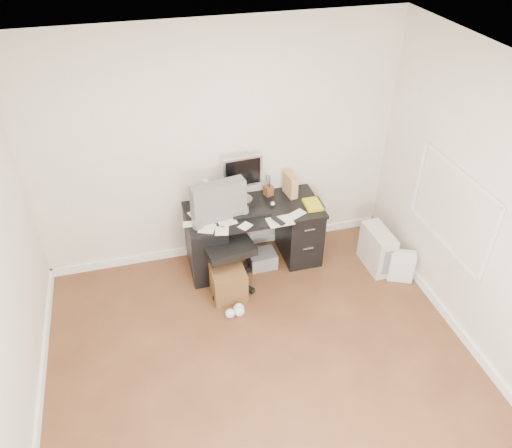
{
  "coord_description": "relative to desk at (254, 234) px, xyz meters",
  "views": [
    {
      "loc": [
        -0.85,
        -2.73,
        3.83
      ],
      "look_at": [
        0.21,
        1.2,
        0.88
      ],
      "focal_mm": 35.0,
      "sensor_mm": 36.0,
      "label": 1
    }
  ],
  "objects": [
    {
      "name": "ground",
      "position": [
        -0.3,
        -1.65,
        -0.4
      ],
      "size": [
        4.0,
        4.0,
        0.0
      ],
      "primitive_type": "plane",
      "color": "#4B2818",
      "rests_on": "ground"
    },
    {
      "name": "room_shell",
      "position": [
        -0.27,
        -1.62,
        1.26
      ],
      "size": [
        4.02,
        4.02,
        2.71
      ],
      "color": "beige",
      "rests_on": "ground"
    },
    {
      "name": "desk",
      "position": [
        0.0,
        0.0,
        0.0
      ],
      "size": [
        1.5,
        0.7,
        0.75
      ],
      "color": "black",
      "rests_on": "ground"
    },
    {
      "name": "loose_papers",
      "position": [
        -0.2,
        -0.05,
        0.35
      ],
      "size": [
        1.1,
        0.6,
        0.0
      ],
      "primitive_type": null,
      "color": "silver",
      "rests_on": "desk"
    },
    {
      "name": "lcd_monitor",
      "position": [
        -0.07,
        0.2,
        0.63
      ],
      "size": [
        0.46,
        0.28,
        0.56
      ],
      "primitive_type": null,
      "rotation": [
        0.0,
        0.0,
        0.07
      ],
      "color": "silver",
      "rests_on": "desk"
    },
    {
      "name": "keyboard",
      "position": [
        -0.05,
        -0.09,
        0.36
      ],
      "size": [
        0.42,
        0.16,
        0.02
      ],
      "primitive_type": "cube",
      "rotation": [
        0.0,
        0.0,
        -0.06
      ],
      "color": "black",
      "rests_on": "desk"
    },
    {
      "name": "computer_mouse",
      "position": [
        0.21,
        -0.01,
        0.38
      ],
      "size": [
        0.07,
        0.07,
        0.06
      ],
      "primitive_type": "sphere",
      "rotation": [
        0.0,
        0.0,
        0.09
      ],
      "color": "silver",
      "rests_on": "desk"
    },
    {
      "name": "travel_mug",
      "position": [
        -0.62,
        -0.11,
        0.43
      ],
      "size": [
        0.09,
        0.09,
        0.16
      ],
      "primitive_type": "cylinder",
      "rotation": [
        0.0,
        0.0,
        -0.19
      ],
      "color": "navy",
      "rests_on": "desk"
    },
    {
      "name": "white_binder",
      "position": [
        -0.45,
        0.14,
        0.5
      ],
      "size": [
        0.17,
        0.28,
        0.3
      ],
      "primitive_type": "cube",
      "rotation": [
        0.0,
        0.0,
        0.21
      ],
      "color": "silver",
      "rests_on": "desk"
    },
    {
      "name": "magazine_file",
      "position": [
        0.47,
        0.17,
        0.48
      ],
      "size": [
        0.15,
        0.24,
        0.26
      ],
      "primitive_type": "cube",
      "rotation": [
        0.0,
        0.0,
        0.15
      ],
      "color": "#9B6C4B",
      "rests_on": "desk"
    },
    {
      "name": "pen_cup",
      "position": [
        0.24,
        0.23,
        0.49
      ],
      "size": [
        0.14,
        0.14,
        0.27
      ],
      "primitive_type": null,
      "rotation": [
        0.0,
        0.0,
        0.34
      ],
      "color": "#583719",
      "rests_on": "desk"
    },
    {
      "name": "yellow_book",
      "position": [
        0.65,
        -0.12,
        0.37
      ],
      "size": [
        0.19,
        0.24,
        0.04
      ],
      "primitive_type": "cube",
      "rotation": [
        0.0,
        0.0,
        -0.02
      ],
      "color": "gold",
      "rests_on": "desk"
    },
    {
      "name": "paper_remote",
      "position": [
        0.21,
        -0.3,
        0.36
      ],
      "size": [
        0.28,
        0.23,
        0.02
      ],
      "primitive_type": null,
      "rotation": [
        0.0,
        0.0,
        0.04
      ],
      "color": "silver",
      "rests_on": "desk"
    },
    {
      "name": "office_chair",
      "position": [
        -0.37,
        -0.25,
        0.19
      ],
      "size": [
        0.76,
        0.76,
        1.18
      ],
      "primitive_type": null,
      "rotation": [
        0.0,
        0.0,
        0.16
      ],
      "color": "#505350",
      "rests_on": "ground"
    },
    {
      "name": "pc_tower",
      "position": [
        1.34,
        -0.44,
        -0.15
      ],
      "size": [
        0.24,
        0.5,
        0.49
      ],
      "primitive_type": "cube",
      "rotation": [
        0.0,
        0.0,
        0.03
      ],
      "color": "beige",
      "rests_on": "ground"
    },
    {
      "name": "shopping_bag",
      "position": [
        1.51,
        -0.72,
        -0.21
      ],
      "size": [
        0.33,
        0.29,
        0.37
      ],
      "primitive_type": "cube",
      "rotation": [
        0.0,
        0.0,
        -0.42
      ],
      "color": "silver",
      "rests_on": "ground"
    },
    {
      "name": "wicker_basket",
      "position": [
        -0.41,
        -0.48,
        -0.22
      ],
      "size": [
        0.36,
        0.36,
        0.35
      ],
      "primitive_type": "cube",
      "rotation": [
        0.0,
        0.0,
        0.02
      ],
      "color": "#442B14",
      "rests_on": "ground"
    },
    {
      "name": "desk_printer",
      "position": [
        0.08,
        -0.1,
        -0.31
      ],
      "size": [
        0.32,
        0.26,
        0.18
      ],
      "primitive_type": "cube",
      "rotation": [
        0.0,
        0.0,
        0.03
      ],
      "color": "slate",
      "rests_on": "ground"
    }
  ]
}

